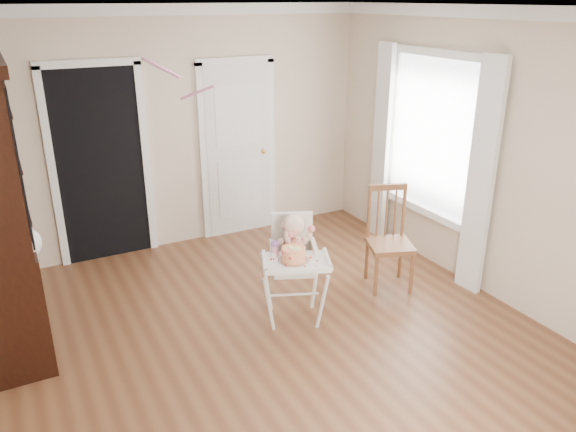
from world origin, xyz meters
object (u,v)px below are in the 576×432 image
high_chair (294,258)px  dining_chair (389,241)px  cake (294,254)px  sippy_cup (275,249)px

high_chair → dining_chair: dining_chair is taller
cake → sippy_cup: 0.18m
cake → dining_chair: size_ratio=0.25×
cake → sippy_cup: size_ratio=1.60×
cake → sippy_cup: (-0.10, 0.15, 0.01)m
cake → high_chair: bearing=62.0°
sippy_cup → high_chair: bearing=12.5°
high_chair → sippy_cup: 0.26m
dining_chair → high_chair: bearing=-152.8°
sippy_cup → dining_chair: size_ratio=0.16×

